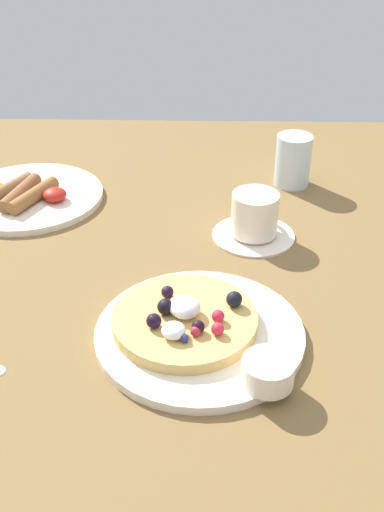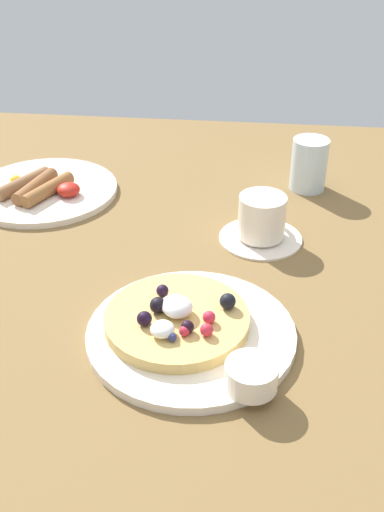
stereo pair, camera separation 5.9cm
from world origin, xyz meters
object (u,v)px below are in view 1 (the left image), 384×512
Objects in this scene: breakfast_plate at (28,197)px; coffee_saucer at (253,234)px; coffee_cup at (255,212)px; pancake_plate at (200,333)px; water_glass at (293,161)px; syrup_ramekin at (268,371)px.

coffee_saucer is at bearing -16.76° from breakfast_plate.
coffee_saucer is at bearing -94.88° from coffee_cup.
coffee_cup is at bearing 71.91° from pancake_plate.
water_glass is (7.69, 18.11, 0.44)cm from coffee_cup.
coffee_saucer is 3.70cm from coffee_cup.
syrup_ramekin reaches higher than pancake_plate.
coffee_cup is (37.26, -11.02, 3.51)cm from breakfast_plate.
water_glass is (7.71, 18.31, 4.14)cm from coffee_saucer.
syrup_ramekin is 0.64× the size of water_glass.
syrup_ramekin is at bearing -99.21° from water_glass.
pancake_plate is 45.75cm from breakfast_plate.
syrup_ramekin is at bearing -90.93° from coffee_cup.
coffee_saucer is at bearing 71.80° from pancake_plate.
coffee_saucer is (0.51, 32.36, -2.31)cm from syrup_ramekin.
coffee_cup is at bearing 89.07° from syrup_ramekin.
coffee_cup is at bearing 85.12° from coffee_saucer.
pancake_plate is at bearing -108.20° from coffee_saucer.
breakfast_plate is 2.44× the size of coffee_cup.
coffee_saucer is 1.22× the size of coffee_cup.
breakfast_plate is (-29.41, 35.05, -0.05)cm from pancake_plate.
pancake_plate is 45.09cm from water_glass.
breakfast_plate is 45.68cm from water_glass.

